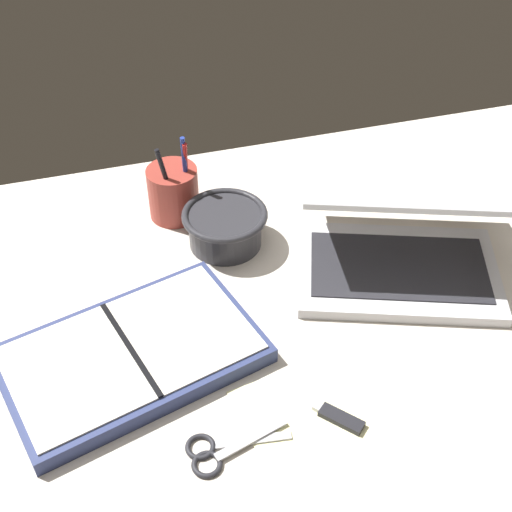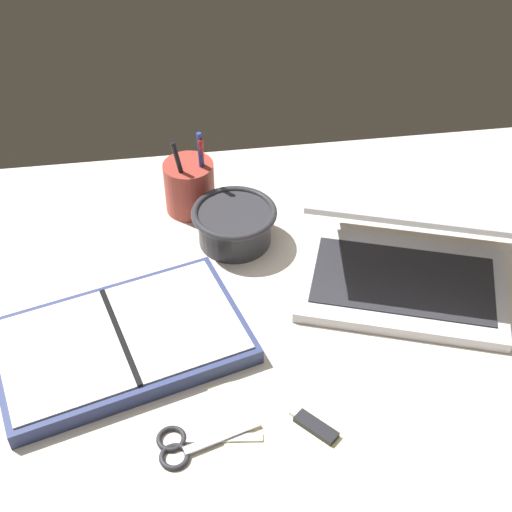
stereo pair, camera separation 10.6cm
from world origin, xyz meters
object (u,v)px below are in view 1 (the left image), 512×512
bowl (225,226)px  laptop (400,244)px  pen_cup (174,192)px  scissors (216,451)px  planner (131,355)px

bowl → laptop: bearing=-27.9°
laptop → pen_cup: 39.30cm
laptop → scissors: bearing=-124.8°
bowl → pen_cup: bearing=123.0°
planner → laptop: bearing=-5.2°
laptop → pen_cup: (-31.62, 23.33, 0.07)cm
laptop → scissors: laptop is taller
pen_cup → planner: 33.95cm
scissors → laptop: bearing=30.8°
laptop → planner: 44.92cm
bowl → pen_cup: pen_cup is taller
bowl → planner: bearing=-131.7°
laptop → bowl: 28.39cm
bowl → pen_cup: (-6.54, 10.08, 1.15)cm
bowl → planner: 28.64cm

